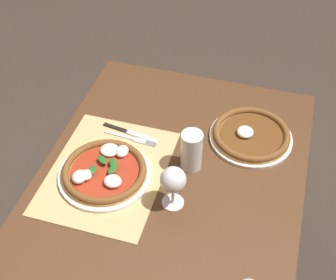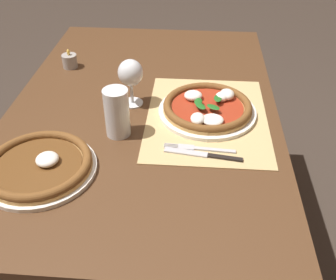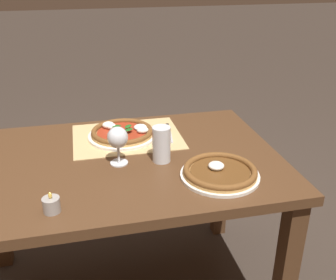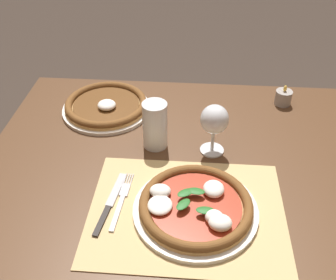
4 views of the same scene
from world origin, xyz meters
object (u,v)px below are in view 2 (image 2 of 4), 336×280
object	(u,v)px
wine_glass	(131,74)
knife	(203,155)
pizza_far	(39,166)
pizza_near	(208,108)
fork	(199,148)
pint_glass	(117,113)
votive_candle	(70,61)

from	to	relation	value
wine_glass	knife	distance (m)	0.36
pizza_far	pizza_near	bearing A→B (deg)	-54.61
pizza_far	wine_glass	xyz separation A→B (m)	(0.36, -0.19, 0.09)
pizza_far	fork	xyz separation A→B (m)	(0.12, -0.41, -0.01)
fork	knife	size ratio (longest dim) A/B	0.93
pizza_far	pint_glass	xyz separation A→B (m)	(0.18, -0.17, 0.05)
pizza_near	fork	xyz separation A→B (m)	(-0.19, 0.02, -0.02)
pint_glass	votive_candle	distance (m)	0.49
wine_glass	fork	bearing A→B (deg)	-136.63
pint_glass	votive_candle	xyz separation A→B (m)	(0.41, 0.26, -0.05)
wine_glass	pint_glass	world-z (taller)	wine_glass
pizza_near	wine_glass	world-z (taller)	wine_glass
pizza_far	wine_glass	bearing A→B (deg)	-27.84
votive_candle	pint_glass	bearing A→B (deg)	-147.74
pizza_near	pint_glass	distance (m)	0.29
pizza_far	votive_candle	distance (m)	0.60
pint_glass	knife	world-z (taller)	pint_glass
fork	votive_candle	world-z (taller)	votive_candle
knife	votive_candle	bearing A→B (deg)	45.40
pint_glass	fork	bearing A→B (deg)	-104.61
knife	pizza_near	bearing A→B (deg)	-3.32
pizza_near	pizza_far	bearing A→B (deg)	125.39
knife	fork	bearing A→B (deg)	22.84
wine_glass	fork	distance (m)	0.34
fork	wine_glass	bearing A→B (deg)	43.37
pizza_far	votive_candle	world-z (taller)	votive_candle
pint_glass	pizza_far	bearing A→B (deg)	136.59
pint_glass	fork	distance (m)	0.25
knife	pint_glass	bearing A→B (deg)	70.41
pint_glass	fork	world-z (taller)	pint_glass
fork	knife	world-z (taller)	knife
pint_glass	votive_candle	world-z (taller)	pint_glass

